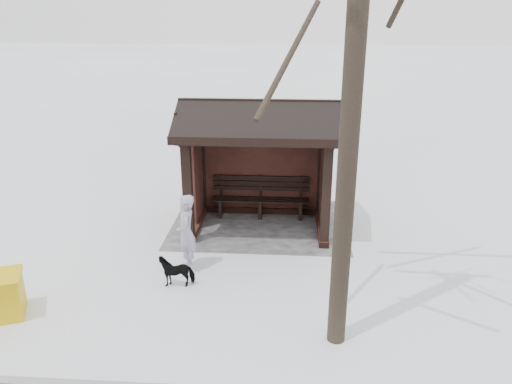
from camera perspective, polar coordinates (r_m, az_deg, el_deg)
ground at (r=12.05m, az=0.33°, el=-4.05°), size 120.00×120.00×0.00m
trampled_patch at (r=12.23m, az=0.39°, el=-3.63°), size 4.20×3.20×0.02m
bus_shelter at (r=11.47m, az=0.40°, el=6.16°), size 3.60×2.40×3.09m
pedestrian at (r=10.00m, az=-7.97°, el=-4.66°), size 0.48×0.64×1.59m
dog at (r=9.72m, az=-9.04°, el=-8.83°), size 0.72×0.40×0.58m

